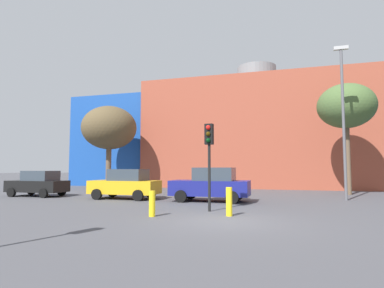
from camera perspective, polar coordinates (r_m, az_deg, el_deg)
ground_plane at (r=11.51m, az=5.52°, el=-13.52°), size 200.00×200.00×0.00m
building_backdrop at (r=33.77m, az=11.65°, el=1.28°), size 38.73×10.24×12.45m
parked_car_0 at (r=23.36m, az=-25.79°, el=-6.39°), size 3.85×1.89×1.67m
parked_car_1 at (r=19.70m, az=-11.77°, el=-7.02°), size 4.12×2.02×1.78m
parked_car_2 at (r=17.87m, az=3.44°, el=-7.24°), size 4.33×2.12×1.87m
traffic_light_island at (r=13.81m, az=3.06°, el=-0.47°), size 0.37×0.37×3.76m
bare_tree_0 at (r=25.17m, az=25.86°, el=6.06°), size 3.94×3.94×7.80m
bare_tree_2 at (r=29.70m, az=-14.58°, el=2.76°), size 4.87×4.87×7.42m
bollard_yellow_0 at (r=12.58m, az=6.65°, el=-10.19°), size 0.24×0.24×1.10m
bollard_yellow_1 at (r=12.48m, az=-7.15°, el=-10.53°), size 0.24×0.24×0.97m
street_lamp at (r=20.62m, az=25.41°, el=5.05°), size 0.80×0.24×9.03m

